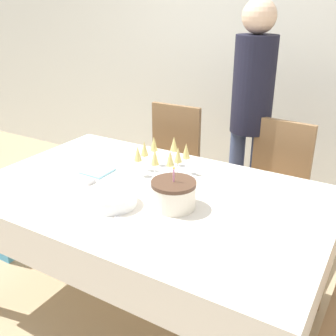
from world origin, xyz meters
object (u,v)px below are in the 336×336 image
object	(u,v)px
dining_chair_far_left	(169,164)
plate_stack_main	(113,199)
dining_chair_far_right	(273,187)
champagne_tray	(163,160)
birthday_cake	(174,194)
gift_bag	(3,235)
person_standing	(252,103)

from	to	relation	value
dining_chair_far_left	plate_stack_main	distance (m)	1.17
dining_chair_far_right	champagne_tray	xyz separation A→B (m)	(-0.45, -0.66, 0.33)
birthday_cake	gift_bag	world-z (taller)	birthday_cake
plate_stack_main	gift_bag	bearing A→B (deg)	173.26
dining_chair_far_right	gift_bag	bearing A→B (deg)	-149.06
dining_chair_far_right	plate_stack_main	size ratio (longest dim) A/B	4.17
birthday_cake	champagne_tray	size ratio (longest dim) A/B	0.58
dining_chair_far_left	person_standing	size ratio (longest dim) A/B	0.57
person_standing	birthday_cake	bearing A→B (deg)	-87.81
dining_chair_far_right	champagne_tray	world-z (taller)	dining_chair_far_right
gift_bag	champagne_tray	bearing A→B (deg)	14.56
dining_chair_far_right	person_standing	size ratio (longest dim) A/B	0.57
plate_stack_main	person_standing	bearing A→B (deg)	80.49
dining_chair_far_right	birthday_cake	xyz separation A→B (m)	(-0.21, -0.96, 0.31)
gift_bag	dining_chair_far_right	bearing A→B (deg)	30.94
dining_chair_far_left	person_standing	distance (m)	0.77
champagne_tray	person_standing	distance (m)	0.89
dining_chair_far_right	plate_stack_main	world-z (taller)	dining_chair_far_right
dining_chair_far_left	plate_stack_main	xyz separation A→B (m)	(0.33, -1.09, 0.28)
dining_chair_far_right	birthday_cake	size ratio (longest dim) A/B	4.51
gift_bag	plate_stack_main	bearing A→B (deg)	-6.74
champagne_tray	dining_chair_far_left	bearing A→B (deg)	117.85
birthday_cake	person_standing	size ratio (longest dim) A/B	0.13
dining_chair_far_left	dining_chair_far_right	bearing A→B (deg)	-0.01
dining_chair_far_right	person_standing	xyz separation A→B (m)	(-0.26, 0.19, 0.50)
birthday_cake	dining_chair_far_left	bearing A→B (deg)	121.64
birthday_cake	gift_bag	distance (m)	1.54
champagne_tray	gift_bag	size ratio (longest dim) A/B	1.18
dining_chair_far_right	person_standing	world-z (taller)	person_standing
birthday_cake	gift_bag	bearing A→B (deg)	179.89
dining_chair_far_left	birthday_cake	distance (m)	1.17
plate_stack_main	dining_chair_far_left	bearing A→B (deg)	106.95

